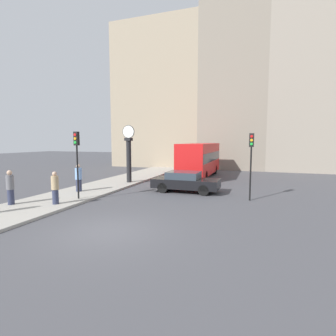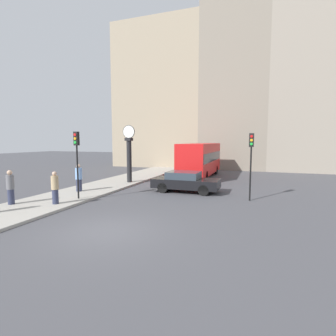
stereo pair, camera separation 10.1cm
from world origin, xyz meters
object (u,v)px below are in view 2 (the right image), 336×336
object	(u,v)px
traffic_light_near	(77,151)
pedestrian_blue_stripe	(79,178)
sedan_car	(186,181)
traffic_light_far	(251,153)
pedestrian_tan_coat	(55,188)
bus_distant	(200,158)
street_clock	(129,155)
pedestrian_grey_jacket	(10,187)

from	to	relation	value
traffic_light_near	pedestrian_blue_stripe	bearing A→B (deg)	127.30
sedan_car	traffic_light_far	xyz separation A→B (m)	(4.13, -1.26, 2.02)
traffic_light_far	pedestrian_blue_stripe	xyz separation A→B (m)	(-10.49, -1.50, -1.72)
traffic_light_far	pedestrian_tan_coat	world-z (taller)	traffic_light_far
sedan_car	traffic_light_far	bearing A→B (deg)	-16.90
traffic_light_far	bus_distant	bearing A→B (deg)	119.21
bus_distant	pedestrian_tan_coat	distance (m)	14.07
bus_distant	pedestrian_tan_coat	world-z (taller)	bus_distant
traffic_light_far	pedestrian_tan_coat	distance (m)	10.68
bus_distant	pedestrian_tan_coat	xyz separation A→B (m)	(-4.66, -13.25, -0.80)
sedan_car	traffic_light_far	size ratio (longest dim) A/B	1.15
sedan_car	street_clock	world-z (taller)	street_clock
traffic_light_near	pedestrian_tan_coat	size ratio (longest dim) A/B	2.23
pedestrian_tan_coat	street_clock	bearing A→B (deg)	88.54
bus_distant	pedestrian_grey_jacket	bearing A→B (deg)	-115.52
street_clock	pedestrian_blue_stripe	world-z (taller)	street_clock
sedan_car	pedestrian_tan_coat	bearing A→B (deg)	-131.46
traffic_light_near	pedestrian_blue_stripe	distance (m)	2.89
traffic_light_far	pedestrian_grey_jacket	xyz separation A→B (m)	(-11.49, -5.57, -1.70)
pedestrian_tan_coat	traffic_light_near	bearing A→B (deg)	78.78
bus_distant	pedestrian_grey_jacket	size ratio (longest dim) A/B	4.82
pedestrian_blue_stripe	sedan_car	bearing A→B (deg)	23.43
bus_distant	traffic_light_near	distance (m)	12.63
pedestrian_blue_stripe	pedestrian_tan_coat	distance (m)	3.40
traffic_light_near	pedestrian_tan_coat	bearing A→B (deg)	-101.22
traffic_light_far	street_clock	distance (m)	9.71
sedan_car	street_clock	bearing A→B (deg)	161.19
pedestrian_blue_stripe	traffic_light_far	bearing A→B (deg)	8.13
sedan_car	pedestrian_tan_coat	size ratio (longest dim) A/B	2.58
traffic_light_near	street_clock	bearing A→B (deg)	90.82
bus_distant	pedestrian_blue_stripe	bearing A→B (deg)	-119.75
sedan_car	bus_distant	xyz separation A→B (m)	(-0.63, 7.27, 1.07)
traffic_light_far	pedestrian_grey_jacket	bearing A→B (deg)	-154.15
street_clock	pedestrian_blue_stripe	xyz separation A→B (m)	(-1.27, -4.49, -1.25)
traffic_light_near	traffic_light_far	xyz separation A→B (m)	(9.13, 3.28, -0.10)
traffic_light_far	pedestrian_grey_jacket	world-z (taller)	traffic_light_far
pedestrian_blue_stripe	traffic_light_near	bearing A→B (deg)	-52.70
sedan_car	pedestrian_grey_jacket	world-z (taller)	pedestrian_grey_jacket
traffic_light_near	pedestrian_grey_jacket	bearing A→B (deg)	-135.92
sedan_car	street_clock	size ratio (longest dim) A/B	0.98
traffic_light_near	street_clock	distance (m)	6.30
sedan_car	bus_distant	world-z (taller)	bus_distant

